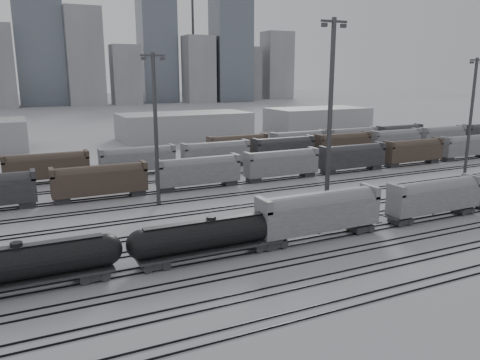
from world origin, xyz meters
name	(u,v)px	position (x,y,z in m)	size (l,w,h in m)	color
ground	(355,236)	(0.00, 0.00, 0.00)	(900.00, 900.00, 0.00)	#B5B5BA
tracks	(284,202)	(0.00, 17.50, 0.08)	(220.00, 71.50, 0.16)	black
tank_car_a	(19,265)	(-38.39, 1.00, 2.73)	(19.10, 3.18, 4.72)	#232326
tank_car_b	(211,235)	(-19.15, 1.00, 2.67)	(18.70, 3.12, 4.62)	#232326
hopper_car_a	(319,211)	(-4.90, 1.00, 3.60)	(16.31, 3.24, 5.83)	#232326
hopper_car_b	(435,196)	(14.52, 1.00, 3.35)	(15.15, 3.01, 5.42)	#232326
light_mast_b	(156,127)	(-18.47, 24.56, 12.22)	(3.68, 0.59, 23.03)	#39393B
light_mast_c	(330,109)	(5.45, 13.70, 14.80)	(4.46, 0.71, 27.90)	#39393B
light_mast_d	(471,114)	(43.68, 19.59, 12.19)	(3.68, 0.59, 22.97)	#39393B
bg_string_near	(281,165)	(8.00, 32.00, 2.80)	(151.00, 3.00, 5.60)	gray
bg_string_mid	(284,149)	(18.00, 48.00, 2.80)	(151.00, 3.00, 5.60)	#232326
bg_string_far	(325,140)	(35.50, 56.00, 2.80)	(66.00, 3.00, 5.60)	#44352B
warehouse_mid	(185,126)	(10.00, 95.00, 4.00)	(40.00, 18.00, 8.00)	#9A9A9C
warehouse_right	(318,119)	(60.00, 95.00, 4.00)	(35.00, 18.00, 8.00)	#9A9A9C
skyline	(91,50)	(10.84, 280.00, 34.73)	(316.00, 22.40, 95.00)	#9A9A9C
crane_left	(20,14)	(-28.74, 305.00, 57.39)	(42.00, 1.80, 100.00)	#39393B
crane_right	(194,22)	(91.26, 305.00, 57.39)	(42.00, 1.80, 100.00)	#39393B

